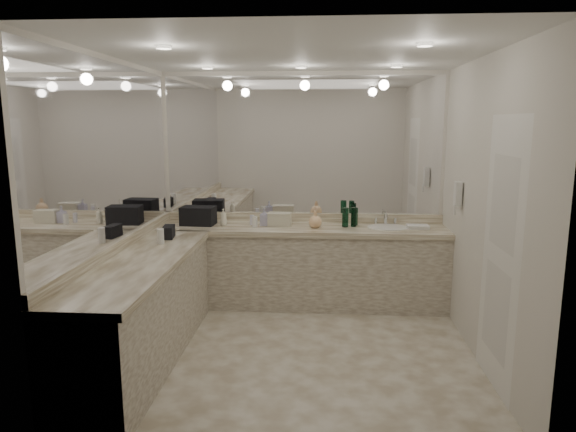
# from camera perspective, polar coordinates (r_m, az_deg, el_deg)

# --- Properties ---
(floor) EXTENTS (3.20, 3.20, 0.00)m
(floor) POSITION_cam_1_polar(r_m,az_deg,el_deg) (4.84, 0.78, -14.59)
(floor) COLOR beige
(floor) RESTS_ON ground
(ceiling) EXTENTS (3.20, 3.20, 0.00)m
(ceiling) POSITION_cam_1_polar(r_m,az_deg,el_deg) (4.42, 0.87, 17.65)
(ceiling) COLOR white
(ceiling) RESTS_ON floor
(wall_back) EXTENTS (3.20, 0.02, 2.60)m
(wall_back) POSITION_cam_1_polar(r_m,az_deg,el_deg) (5.93, 1.63, 3.20)
(wall_back) COLOR silver
(wall_back) RESTS_ON floor
(wall_left) EXTENTS (0.02, 3.00, 2.60)m
(wall_left) POSITION_cam_1_polar(r_m,az_deg,el_deg) (4.81, -18.60, 0.96)
(wall_left) COLOR silver
(wall_left) RESTS_ON floor
(wall_right) EXTENTS (0.02, 3.00, 2.60)m
(wall_right) POSITION_cam_1_polar(r_m,az_deg,el_deg) (4.64, 20.95, 0.50)
(wall_right) COLOR silver
(wall_right) RESTS_ON floor
(vanity_back_base) EXTENTS (3.20, 0.60, 0.84)m
(vanity_back_base) POSITION_cam_1_polar(r_m,az_deg,el_deg) (5.81, 1.46, -5.81)
(vanity_back_base) COLOR beige
(vanity_back_base) RESTS_ON floor
(vanity_back_top) EXTENTS (3.20, 0.64, 0.06)m
(vanity_back_top) POSITION_cam_1_polar(r_m,az_deg,el_deg) (5.69, 1.48, -1.48)
(vanity_back_top) COLOR beige
(vanity_back_top) RESTS_ON vanity_back_base
(vanity_left_base) EXTENTS (0.60, 2.40, 0.84)m
(vanity_left_base) POSITION_cam_1_polar(r_m,az_deg,el_deg) (4.65, -15.91, -10.44)
(vanity_left_base) COLOR beige
(vanity_left_base) RESTS_ON floor
(vanity_left_top) EXTENTS (0.64, 2.42, 0.06)m
(vanity_left_top) POSITION_cam_1_polar(r_m,az_deg,el_deg) (4.51, -16.08, -5.09)
(vanity_left_top) COLOR beige
(vanity_left_top) RESTS_ON vanity_left_base
(backsplash_back) EXTENTS (3.20, 0.04, 0.10)m
(backsplash_back) POSITION_cam_1_polar(r_m,az_deg,el_deg) (5.96, 1.60, -0.16)
(backsplash_back) COLOR beige
(backsplash_back) RESTS_ON vanity_back_top
(backsplash_left) EXTENTS (0.04, 3.00, 0.10)m
(backsplash_left) POSITION_cam_1_polar(r_m,az_deg,el_deg) (4.86, -18.14, -3.11)
(backsplash_left) COLOR beige
(backsplash_left) RESTS_ON vanity_left_top
(mirror_back) EXTENTS (3.12, 0.01, 1.55)m
(mirror_back) POSITION_cam_1_polar(r_m,az_deg,el_deg) (5.87, 1.65, 7.79)
(mirror_back) COLOR white
(mirror_back) RESTS_ON wall_back
(mirror_left) EXTENTS (0.01, 2.92, 1.55)m
(mirror_left) POSITION_cam_1_polar(r_m,az_deg,el_deg) (4.75, -18.80, 6.62)
(mirror_left) COLOR white
(mirror_left) RESTS_ON wall_left
(sink) EXTENTS (0.44, 0.44, 0.03)m
(sink) POSITION_cam_1_polar(r_m,az_deg,el_deg) (5.74, 11.01, -1.33)
(sink) COLOR white
(sink) RESTS_ON vanity_back_top
(faucet) EXTENTS (0.24, 0.16, 0.14)m
(faucet) POSITION_cam_1_polar(r_m,az_deg,el_deg) (5.93, 10.79, -0.21)
(faucet) COLOR silver
(faucet) RESTS_ON vanity_back_top
(wall_phone) EXTENTS (0.06, 0.10, 0.24)m
(wall_phone) POSITION_cam_1_polar(r_m,az_deg,el_deg) (5.29, 18.35, 2.35)
(wall_phone) COLOR white
(wall_phone) RESTS_ON wall_right
(door) EXTENTS (0.02, 0.82, 2.10)m
(door) POSITION_cam_1_polar(r_m,az_deg,el_deg) (4.22, 22.51, -4.01)
(door) COLOR white
(door) RESTS_ON wall_right
(black_toiletry_bag) EXTENTS (0.39, 0.26, 0.21)m
(black_toiletry_bag) POSITION_cam_1_polar(r_m,az_deg,el_deg) (5.86, -9.95, 0.06)
(black_toiletry_bag) COLOR black
(black_toiletry_bag) RESTS_ON vanity_back_top
(black_bag_spill) EXTENTS (0.13, 0.23, 0.12)m
(black_bag_spill) POSITION_cam_1_polar(r_m,az_deg,el_deg) (5.26, -13.13, -1.74)
(black_bag_spill) COLOR black
(black_bag_spill) RESTS_ON vanity_left_top
(cream_cosmetic_case) EXTENTS (0.26, 0.17, 0.15)m
(cream_cosmetic_case) POSITION_cam_1_polar(r_m,az_deg,el_deg) (5.72, -0.94, -0.38)
(cream_cosmetic_case) COLOR beige
(cream_cosmetic_case) RESTS_ON vanity_back_top
(hand_towel) EXTENTS (0.23, 0.16, 0.04)m
(hand_towel) POSITION_cam_1_polar(r_m,az_deg,el_deg) (5.76, 14.23, -1.17)
(hand_towel) COLOR white
(hand_towel) RESTS_ON vanity_back_top
(lotion_left) EXTENTS (0.07, 0.07, 0.15)m
(lotion_left) POSITION_cam_1_polar(r_m,az_deg,el_deg) (5.02, -13.98, -2.16)
(lotion_left) COLOR white
(lotion_left) RESTS_ON vanity_left_top
(soap_bottle_a) EXTENTS (0.08, 0.08, 0.19)m
(soap_bottle_a) POSITION_cam_1_polar(r_m,az_deg,el_deg) (5.78, -7.18, -0.12)
(soap_bottle_a) COLOR silver
(soap_bottle_a) RESTS_ON vanity_back_top
(soap_bottle_b) EXTENTS (0.09, 0.09, 0.19)m
(soap_bottle_b) POSITION_cam_1_polar(r_m,az_deg,el_deg) (5.74, -2.66, -0.10)
(soap_bottle_b) COLOR #B3B0CE
(soap_bottle_b) RESTS_ON vanity_back_top
(soap_bottle_c) EXTENTS (0.18, 0.18, 0.19)m
(soap_bottle_c) POSITION_cam_1_polar(r_m,az_deg,el_deg) (5.63, 3.05, -0.34)
(soap_bottle_c) COLOR #F7C590
(soap_bottle_c) RESTS_ON vanity_back_top
(green_bottle_0) EXTENTS (0.06, 0.06, 0.21)m
(green_bottle_0) POSITION_cam_1_polar(r_m,az_deg,el_deg) (5.73, 7.32, -0.10)
(green_bottle_0) COLOR #104528
(green_bottle_0) RESTS_ON vanity_back_top
(green_bottle_1) EXTENTS (0.07, 0.07, 0.21)m
(green_bottle_1) POSITION_cam_1_polar(r_m,az_deg,el_deg) (5.69, 6.38, -0.15)
(green_bottle_1) COLOR #104528
(green_bottle_1) RESTS_ON vanity_back_top
(green_bottle_2) EXTENTS (0.07, 0.07, 0.20)m
(green_bottle_2) POSITION_cam_1_polar(r_m,az_deg,el_deg) (5.80, 7.42, -0.05)
(green_bottle_2) COLOR #104528
(green_bottle_2) RESTS_ON vanity_back_top
(amenity_bottle_0) EXTENTS (0.06, 0.06, 0.13)m
(amenity_bottle_0) POSITION_cam_1_polar(r_m,az_deg,el_deg) (5.79, -8.94, -0.44)
(amenity_bottle_0) COLOR #9966B2
(amenity_bottle_0) RESTS_ON vanity_back_top
(amenity_bottle_1) EXTENTS (0.06, 0.06, 0.12)m
(amenity_bottle_1) POSITION_cam_1_polar(r_m,az_deg,el_deg) (5.67, -3.71, -0.64)
(amenity_bottle_1) COLOR white
(amenity_bottle_1) RESTS_ON vanity_back_top
(amenity_bottle_2) EXTENTS (0.05, 0.05, 0.09)m
(amenity_bottle_2) POSITION_cam_1_polar(r_m,az_deg,el_deg) (5.75, -2.04, -0.61)
(amenity_bottle_2) COLOR #9966B2
(amenity_bottle_2) RESTS_ON vanity_back_top
(amenity_bottle_3) EXTENTS (0.05, 0.05, 0.11)m
(amenity_bottle_3) POSITION_cam_1_polar(r_m,az_deg,el_deg) (5.79, -4.02, -0.44)
(amenity_bottle_3) COLOR silver
(amenity_bottle_3) RESTS_ON vanity_back_top
(amenity_bottle_4) EXTENTS (0.05, 0.05, 0.10)m
(amenity_bottle_4) POSITION_cam_1_polar(r_m,az_deg,el_deg) (5.81, -8.97, -0.55)
(amenity_bottle_4) COLOR #E0B28C
(amenity_bottle_4) RESTS_ON vanity_back_top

